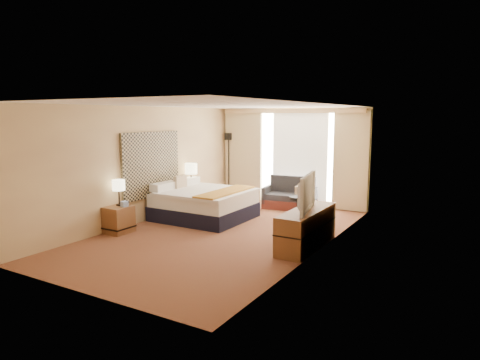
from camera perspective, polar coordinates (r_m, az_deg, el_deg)
The scene contains 21 objects.
floor at distance 8.87m, azimuth -2.32°, elevation -7.08°, with size 4.20×7.00×0.02m, color maroon.
ceiling at distance 8.55m, azimuth -2.43°, elevation 9.96°, with size 4.20×7.00×0.02m, color white.
wall_back at distance 11.69m, azimuth 6.95°, elevation 3.14°, with size 4.20×0.02×2.60m, color beige.
wall_front at distance 6.01m, azimuth -20.72°, elevation -2.44°, with size 4.20×0.02×2.60m, color beige.
wall_left at distance 9.90m, azimuth -12.66°, elevation 2.02°, with size 0.02×7.00×2.60m, color beige.
wall_right at distance 7.69m, azimuth 10.91°, elevation 0.26°, with size 0.02×7.00×2.60m, color beige.
headboard at distance 10.02m, azimuth -11.71°, elevation 2.01°, with size 0.06×1.85×1.50m, color black.
nightstand_left at distance 9.18m, azimuth -15.87°, elevation -5.10°, with size 0.45×0.52×0.55m, color brown.
nightstand_right at distance 11.01m, azimuth -6.46°, elevation -2.58°, with size 0.45×0.52×0.55m, color brown.
media_dresser at distance 7.97m, azimuth 8.88°, elevation -6.37°, with size 0.50×1.80×0.70m, color brown.
window at distance 11.57m, azimuth 8.03°, elevation 3.16°, with size 2.30×0.02×2.30m, color silver.
curtains at distance 11.58m, azimuth 6.72°, elevation 3.63°, with size 4.12×0.19×2.56m.
bed at distance 10.05m, azimuth -4.81°, elevation -3.15°, with size 2.01×1.83×0.97m.
loveseat at distance 11.22m, azimuth 6.71°, elevation -2.39°, with size 1.39×0.85×0.82m.
floor_lamp at distance 12.39m, azimuth -1.52°, elevation 3.71°, with size 0.24×0.24×1.90m.
desk_chair at distance 10.21m, azimuth 7.99°, elevation -2.59°, with size 0.47×0.47×0.97m.
lamp_left at distance 9.12m, azimuth -15.88°, elevation -0.74°, with size 0.26×0.26×0.54m.
lamp_right at distance 10.87m, azimuth -6.54°, elevation 1.44°, with size 0.31×0.31×0.65m.
tissue_box at distance 9.07m, azimuth -15.16°, elevation -3.10°, with size 0.12×0.12×0.11m, color #869ED0.
telephone at distance 10.83m, azimuth -6.69°, elevation -1.12°, with size 0.17×0.13×0.06m, color black.
television at distance 7.69m, azimuth 8.18°, elevation -1.68°, with size 1.16×0.15×0.67m, color black.
Camera 1 is at (4.62, -7.19, 2.38)m, focal length 32.00 mm.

